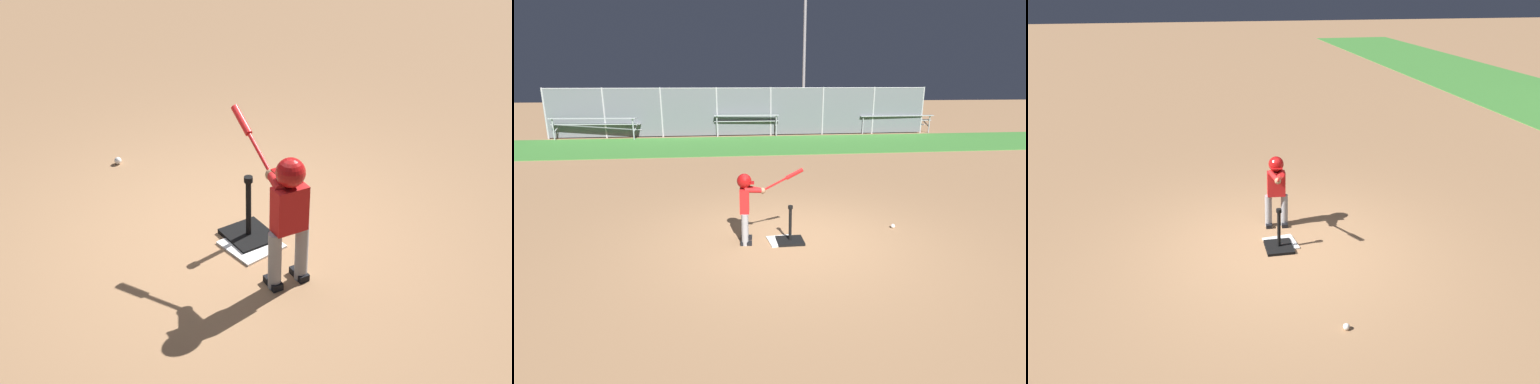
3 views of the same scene
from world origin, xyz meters
The scene contains 5 objects.
ground_plane centered at (0.00, 0.00, 0.00)m, with size 90.00×90.00×0.00m, color #99704C.
home_plate centered at (-0.19, -0.03, 0.01)m, with size 0.44×0.44×0.02m, color white.
batting_tee centered at (-0.07, -0.08, 0.08)m, with size 0.43×0.39×0.61m.
batter_child centered at (-0.75, 0.01, 0.72)m, with size 1.03×0.36×1.22m.
baseball centered at (1.84, 0.32, 0.04)m, with size 0.07×0.07×0.07m, color white.
Camera 3 is at (6.06, -1.18, 3.49)m, focal length 35.00 mm.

